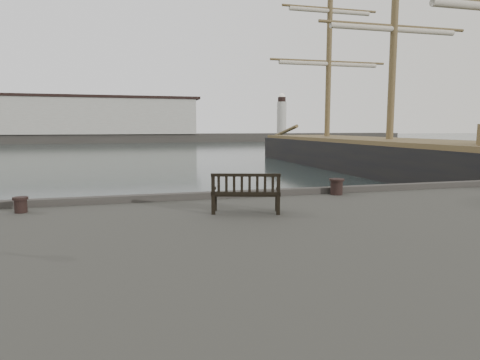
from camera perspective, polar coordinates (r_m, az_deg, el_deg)
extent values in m
plane|color=black|center=(12.70, -3.91, -9.29)|extent=(400.00, 400.00, 0.00)
cube|color=#383530|center=(103.99, -14.46, 5.43)|extent=(140.00, 8.00, 2.00)
cube|color=#ABAA9F|center=(104.10, -19.00, 8.02)|extent=(46.00, 9.00, 8.00)
cube|color=black|center=(104.29, -19.09, 10.38)|extent=(48.00, 9.50, 0.60)
cylinder|color=#ABAA9F|center=(111.56, 5.57, 8.28)|extent=(2.40, 2.40, 8.00)
sphere|color=silver|center=(111.81, 5.60, 11.05)|extent=(1.61, 1.61, 1.61)
cube|color=black|center=(10.07, 0.78, -1.91)|extent=(1.69, 1.00, 0.04)
cube|color=black|center=(9.81, 0.76, -0.74)|extent=(1.55, 0.53, 0.48)
cube|color=black|center=(10.11, 0.78, -3.14)|extent=(1.57, 0.90, 0.44)
cylinder|color=black|center=(11.37, -27.20, -2.96)|extent=(0.44, 0.44, 0.37)
cylinder|color=black|center=(13.12, 12.74, -0.87)|extent=(0.59, 0.59, 0.48)
cube|color=black|center=(35.74, 19.15, 1.57)|extent=(8.50, 39.09, 3.90)
cube|color=brown|center=(35.62, 19.29, 4.93)|extent=(8.10, 38.31, 0.30)
cylinder|color=brown|center=(46.14, 11.86, 19.32)|extent=(0.55, 0.55, 22.28)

